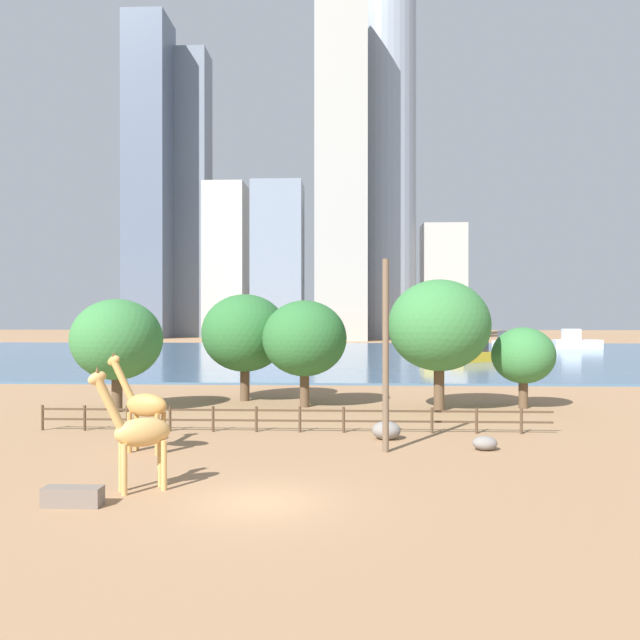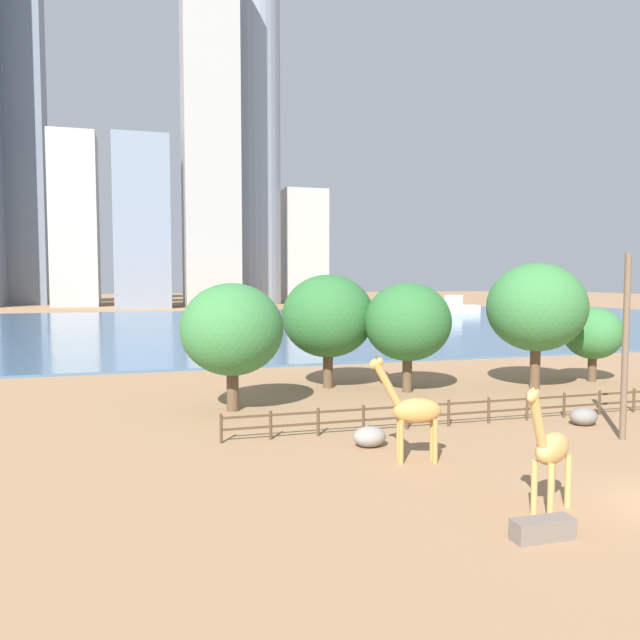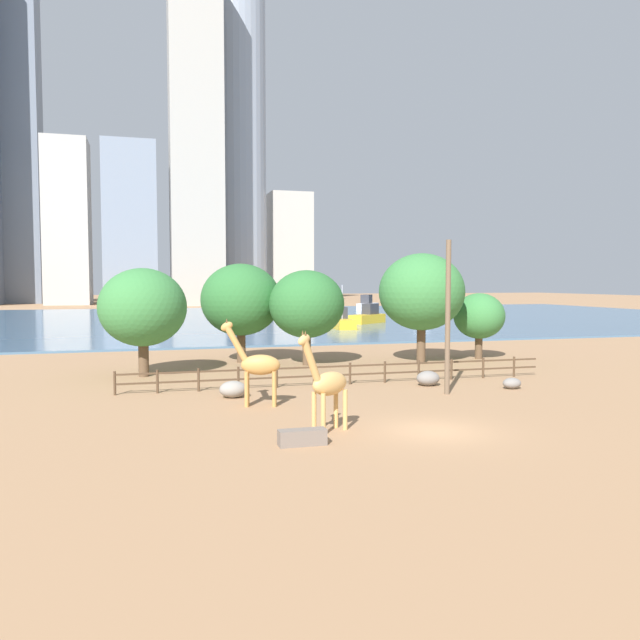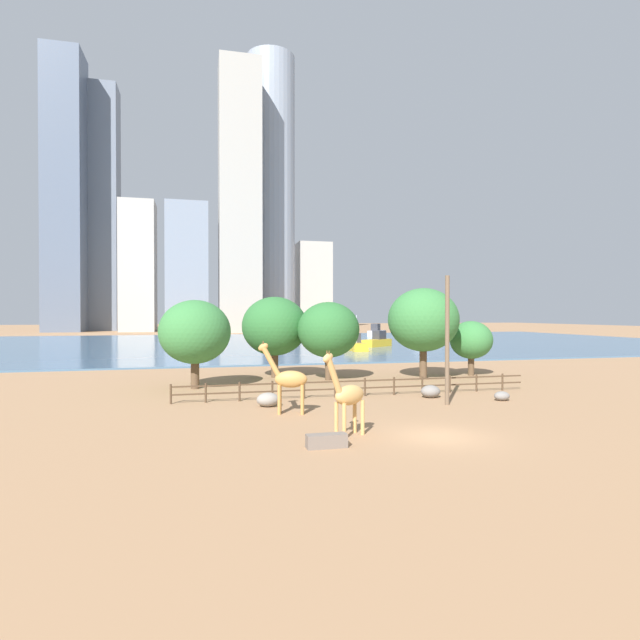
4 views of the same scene
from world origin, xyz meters
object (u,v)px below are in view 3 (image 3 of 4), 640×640
Objects in this scene: giraffe_tall at (327,384)px; feeding_trough at (302,437)px; giraffe_companion at (257,365)px; boat_tug at (341,321)px; boulder_by_pole at (428,378)px; tree_center_broad at (143,308)px; boulder_small at (512,383)px; boulder_near_fence at (233,389)px; tree_right_small at (241,300)px; utility_pole at (448,317)px; tree_left_small at (307,304)px; boat_sailboat at (425,304)px; boat_ferry at (367,305)px; tree_left_large at (479,316)px; tree_right_tall at (422,292)px; boat_barge at (368,317)px.

feeding_trough is (-1.46, -1.71, -1.69)m from giraffe_tall.
boat_tug reaches higher than giraffe_companion.
tree_center_broad is (-16.14, 8.21, 4.02)m from boulder_by_pole.
giraffe_tall is 14.92m from boulder_small.
tree_right_small reaches higher than boulder_near_fence.
utility_pole is (10.50, 0.42, 2.13)m from giraffe_companion.
tree_left_small is 1.13× the size of boat_tug.
tree_center_broad is at bearing 153.02° from boulder_by_pole.
tree_left_small reaches higher than giraffe_tall.
boat_sailboat is at bearing -106.07° from giraffe_companion.
giraffe_tall is 0.56× the size of boat_ferry.
tree_right_small is (-18.50, 2.86, 1.36)m from tree_left_large.
tree_left_small is (4.26, 19.99, 2.48)m from giraffe_tall.
giraffe_companion is 48.77m from boat_tug.
tree_left_large is 6.05m from tree_right_tall.
boulder_by_pole is (0.21, 2.81, -3.75)m from utility_pole.
giraffe_tall reaches higher than boulder_near_fence.
tree_right_tall is at bearing -166.94° from tree_left_large.
utility_pole reaches higher than tree_right_small.
tree_right_tall is (3.90, 9.43, 4.90)m from boulder_by_pole.
tree_left_large reaches higher than giraffe_companion.
giraffe_tall is 9.12m from boulder_near_fence.
giraffe_companion reaches higher than boat_ferry.
boat_sailboat is (50.53, 88.38, -0.62)m from giraffe_companion.
tree_right_small is (-9.03, 13.58, 4.30)m from boulder_by_pole.
boat_tug is at bearing 71.01° from feeding_trough.
boulder_near_fence is 100.06m from boat_sailboat.
boat_sailboat reaches higher than boat_ferry.
tree_right_small is 43.74m from boat_barge.
tree_left_large reaches higher than boat_ferry.
tree_left_small is at bearing 58.72° from boulder_near_fence.
boat_barge is (5.03, 39.56, -2.24)m from tree_left_large.
boulder_by_pole is 18.55m from tree_center_broad.
utility_pole is at bearing -94.32° from boulder_by_pole.
giraffe_tall is 0.61× the size of tree_left_small.
tree_right_small is (-8.82, 16.40, 0.56)m from utility_pole.
boat_barge is at bearing 62.92° from boulder_near_fence.
tree_right_tall reaches higher than tree_left_small.
boat_sailboat is (11.87, -2.44, 0.12)m from boat_ferry.
tree_right_small is 1.17× the size of boat_barge.
giraffe_tall is at bearing -114.26° from boat_sailboat.
boulder_small is 0.14× the size of boat_ferry.
boat_barge is (25.22, 53.51, -0.91)m from giraffe_companion.
tree_center_broad reaches higher than boulder_small.
giraffe_tall reaches higher than feeding_trough.
boat_barge is (-25.32, -34.87, -0.29)m from boat_sailboat.
boat_barge is at bearing 57.33° from tree_right_small.
boulder_near_fence is at bearing -100.07° from tree_right_small.
boulder_near_fence is (-0.85, 2.53, -1.61)m from giraffe_companion.
tree_right_tall is (15.46, 10.13, 4.89)m from boulder_near_fence.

